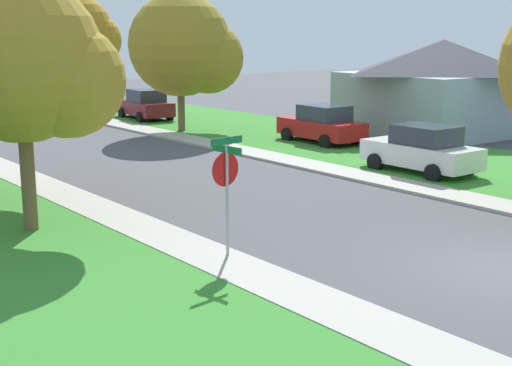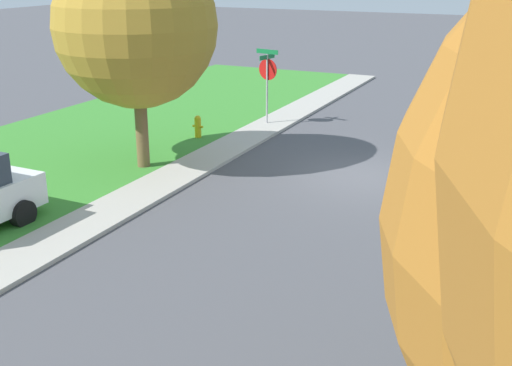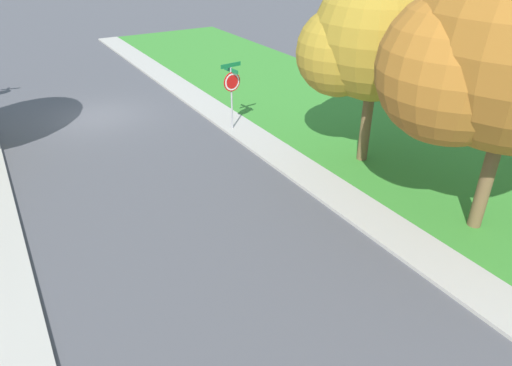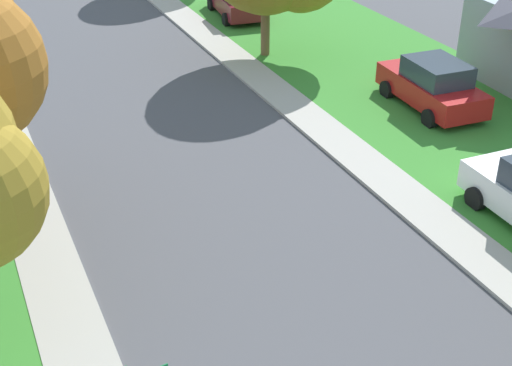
# 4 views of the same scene
# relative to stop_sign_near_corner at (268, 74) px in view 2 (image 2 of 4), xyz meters

# --- Properties ---
(ground_plane) EXTENTS (120.00, 120.00, 0.00)m
(ground_plane) POSITION_rel_stop_sign_near_corner_xyz_m (-4.88, 4.34, -1.89)
(ground_plane) COLOR #4C4C51
(stop_sign_near_corner) EXTENTS (0.91, 0.91, 2.77)m
(stop_sign_near_corner) POSITION_rel_stop_sign_near_corner_xyz_m (0.00, 0.00, 0.00)
(stop_sign_near_corner) COLOR #9E9EA3
(stop_sign_near_corner) RESTS_ON ground
(tree_sidewalk_far) EXTENTS (4.82, 4.48, 6.31)m
(tree_sidewalk_far) POSITION_rel_stop_sign_near_corner_xyz_m (1.36, 6.14, 2.03)
(tree_sidewalk_far) COLOR brown
(tree_sidewalk_far) RESTS_ON ground
(fire_hydrant) EXTENTS (0.38, 0.22, 0.83)m
(fire_hydrant) POSITION_rel_stop_sign_near_corner_xyz_m (1.30, 2.82, -1.45)
(fire_hydrant) COLOR gold
(fire_hydrant) RESTS_ON ground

